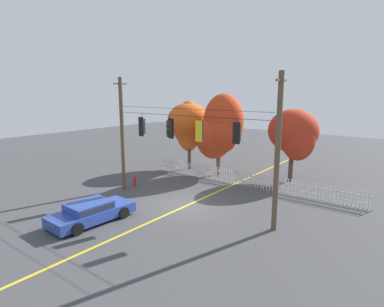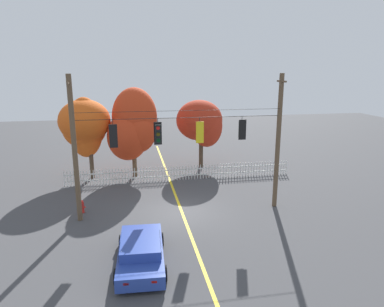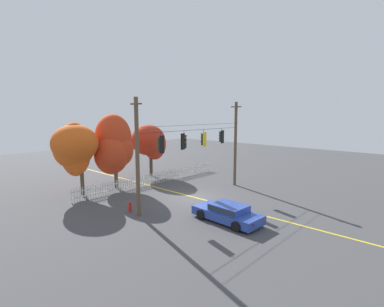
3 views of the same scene
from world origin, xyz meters
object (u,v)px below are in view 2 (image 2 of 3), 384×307
object	(u,v)px
traffic_signal_northbound_primary	(113,136)
traffic_signal_northbound_secondary	(199,132)
autumn_maple_near_fence	(85,125)
autumn_maple_mid	(133,127)
parked_car	(141,251)
traffic_signal_eastbound_side	(242,129)
fire_hydrant	(82,207)
traffic_signal_southbound_primary	(158,134)
autumn_oak_far_east	(202,122)

from	to	relation	value
traffic_signal_northbound_primary	traffic_signal_northbound_secondary	distance (m)	4.67
traffic_signal_northbound_primary	traffic_signal_northbound_secondary	size ratio (longest dim) A/B	1.06
traffic_signal_northbound_primary	autumn_maple_near_fence	xyz separation A→B (m)	(-2.44, 8.08, -0.61)
autumn_maple_mid	parked_car	bearing A→B (deg)	-90.00
traffic_signal_northbound_primary	traffic_signal_eastbound_side	xyz separation A→B (m)	(7.11, 0.00, 0.12)
traffic_signal_northbound_primary	parked_car	size ratio (longest dim) A/B	0.32
traffic_signal_northbound_primary	fire_hydrant	bearing A→B (deg)	153.67
autumn_maple_mid	traffic_signal_northbound_primary	bearing A→B (deg)	-98.18
traffic_signal_eastbound_side	fire_hydrant	distance (m)	10.22
traffic_signal_northbound_primary	traffic_signal_southbound_primary	size ratio (longest dim) A/B	1.01
traffic_signal_southbound_primary	autumn_maple_mid	size ratio (longest dim) A/B	0.22
autumn_maple_near_fence	fire_hydrant	xyz separation A→B (m)	(0.40, -7.07, -3.70)
traffic_signal_northbound_secondary	fire_hydrant	xyz separation A→B (m)	(-6.71, 1.01, -4.35)
traffic_signal_northbound_primary	autumn_maple_near_fence	bearing A→B (deg)	106.82
traffic_signal_eastbound_side	autumn_oak_far_east	bearing A→B (deg)	91.89
traffic_signal_northbound_primary	traffic_signal_southbound_primary	bearing A→B (deg)	0.49
autumn_maple_mid	parked_car	world-z (taller)	autumn_maple_mid
traffic_signal_northbound_secondary	autumn_maple_mid	bearing A→B (deg)	114.51
traffic_signal_northbound_secondary	traffic_signal_eastbound_side	world-z (taller)	same
traffic_signal_northbound_primary	fire_hydrant	size ratio (longest dim) A/B	1.94
autumn_maple_near_fence	fire_hydrant	distance (m)	7.99
autumn_maple_near_fence	parked_car	xyz separation A→B (m)	(3.56, -13.13, -3.47)
autumn_maple_near_fence	traffic_signal_eastbound_side	bearing A→B (deg)	-40.21
traffic_signal_eastbound_side	autumn_maple_near_fence	distance (m)	12.53
traffic_signal_southbound_primary	traffic_signal_northbound_secondary	bearing A→B (deg)	-0.49
autumn_maple_mid	fire_hydrant	distance (m)	8.25
traffic_signal_northbound_primary	autumn_maple_mid	xyz separation A→B (m)	(1.12, 7.79, -0.82)
fire_hydrant	autumn_maple_mid	bearing A→B (deg)	65.03
autumn_maple_mid	parked_car	size ratio (longest dim) A/B	1.46
traffic_signal_northbound_primary	autumn_oak_far_east	size ratio (longest dim) A/B	0.27
traffic_signal_northbound_secondary	traffic_signal_eastbound_side	xyz separation A→B (m)	(2.45, 0.00, 0.07)
parked_car	traffic_signal_northbound_primary	bearing A→B (deg)	102.49
traffic_signal_northbound_secondary	fire_hydrant	bearing A→B (deg)	171.46
traffic_signal_northbound_primary	autumn_oak_far_east	bearing A→B (deg)	54.45
traffic_signal_northbound_secondary	autumn_maple_near_fence	world-z (taller)	autumn_maple_near_fence
traffic_signal_eastbound_side	fire_hydrant	world-z (taller)	traffic_signal_eastbound_side
parked_car	fire_hydrant	xyz separation A→B (m)	(-3.16, 6.06, -0.23)
fire_hydrant	autumn_maple_near_fence	bearing A→B (deg)	93.27
autumn_oak_far_east	autumn_maple_mid	bearing A→B (deg)	-163.07
autumn_maple_mid	autumn_oak_far_east	bearing A→B (deg)	16.93
traffic_signal_northbound_primary	traffic_signal_northbound_secondary	bearing A→B (deg)	0.01
traffic_signal_eastbound_side	autumn_maple_mid	xyz separation A→B (m)	(-6.00, 7.78, -0.94)
traffic_signal_southbound_primary	autumn_maple_mid	world-z (taller)	autumn_maple_mid
traffic_signal_northbound_primary	autumn_maple_near_fence	distance (m)	8.46
traffic_signal_northbound_primary	traffic_signal_southbound_primary	xyz separation A→B (m)	(2.37, 0.02, 0.02)
traffic_signal_northbound_secondary	autumn_oak_far_east	xyz separation A→B (m)	(2.13, 9.51, -0.95)
autumn_oak_far_east	fire_hydrant	size ratio (longest dim) A/B	7.29
traffic_signal_eastbound_side	fire_hydrant	xyz separation A→B (m)	(-9.15, 1.01, -4.43)
traffic_signal_southbound_primary	traffic_signal_eastbound_side	xyz separation A→B (m)	(4.74, -0.02, 0.10)
traffic_signal_southbound_primary	autumn_maple_near_fence	world-z (taller)	autumn_maple_near_fence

